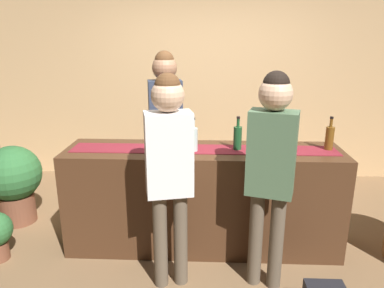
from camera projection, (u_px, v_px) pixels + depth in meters
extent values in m
plane|color=brown|center=(203.00, 243.00, 3.50)|extent=(10.00, 10.00, 0.00)
cube|color=tan|center=(206.00, 73.00, 4.89)|extent=(6.00, 0.12, 2.90)
cube|color=#472B19|center=(203.00, 198.00, 3.36)|extent=(2.49, 0.60, 0.96)
cube|color=maroon|center=(203.00, 149.00, 3.22)|extent=(2.36, 0.28, 0.01)
cylinder|color=brown|center=(329.00, 139.00, 3.18)|extent=(0.07, 0.07, 0.21)
cylinder|color=brown|center=(331.00, 123.00, 3.14)|extent=(0.03, 0.03, 0.08)
cylinder|color=black|center=(332.00, 118.00, 3.12)|extent=(0.03, 0.03, 0.02)
cylinder|color=#B2C6C1|center=(193.00, 140.00, 3.14)|extent=(0.07, 0.07, 0.21)
cylinder|color=#B2C6C1|center=(193.00, 124.00, 3.10)|extent=(0.03, 0.03, 0.08)
cylinder|color=black|center=(193.00, 119.00, 3.08)|extent=(0.03, 0.03, 0.02)
cylinder|color=#194723|center=(238.00, 138.00, 3.18)|extent=(0.07, 0.07, 0.21)
cylinder|color=#194723|center=(238.00, 123.00, 3.14)|extent=(0.03, 0.03, 0.08)
cylinder|color=black|center=(238.00, 117.00, 3.13)|extent=(0.03, 0.03, 0.02)
cylinder|color=silver|center=(178.00, 147.00, 3.30)|extent=(0.06, 0.06, 0.00)
cylinder|color=silver|center=(178.00, 142.00, 3.29)|extent=(0.01, 0.01, 0.07)
cone|color=silver|center=(177.00, 135.00, 3.27)|extent=(0.07, 0.07, 0.06)
cylinder|color=silver|center=(293.00, 149.00, 3.23)|extent=(0.06, 0.06, 0.00)
cylinder|color=silver|center=(293.00, 145.00, 3.22)|extent=(0.01, 0.01, 0.07)
cone|color=silver|center=(294.00, 137.00, 3.20)|extent=(0.07, 0.07, 0.06)
cylinder|color=#26262B|center=(174.00, 179.00, 3.96)|extent=(0.11, 0.11, 0.84)
cylinder|color=#26262B|center=(160.00, 180.00, 3.93)|extent=(0.11, 0.11, 0.84)
cube|color=#2D384C|center=(165.00, 113.00, 3.73)|extent=(0.37, 0.27, 0.66)
sphere|color=#9E7051|center=(165.00, 68.00, 3.60)|extent=(0.25, 0.25, 0.25)
sphere|color=brown|center=(164.00, 61.00, 3.58)|extent=(0.20, 0.20, 0.20)
cylinder|color=brown|center=(256.00, 238.00, 2.84)|extent=(0.11, 0.11, 0.80)
cylinder|color=brown|center=(276.00, 242.00, 2.79)|extent=(0.11, 0.11, 0.80)
cube|color=#4C6B4C|center=(272.00, 154.00, 2.61)|extent=(0.38, 0.29, 0.63)
sphere|color=#DBAD89|center=(276.00, 94.00, 2.49)|extent=(0.24, 0.24, 0.24)
sphere|color=black|center=(276.00, 84.00, 2.47)|extent=(0.19, 0.19, 0.19)
cylinder|color=brown|center=(160.00, 241.00, 2.82)|extent=(0.11, 0.11, 0.79)
cylinder|color=brown|center=(181.00, 239.00, 2.84)|extent=(0.11, 0.11, 0.79)
cube|color=white|center=(169.00, 154.00, 2.63)|extent=(0.38, 0.27, 0.63)
sphere|color=#DBAD89|center=(168.00, 95.00, 2.50)|extent=(0.24, 0.24, 0.24)
sphere|color=brown|center=(168.00, 86.00, 2.48)|extent=(0.18, 0.18, 0.18)
cylinder|color=brown|center=(18.00, 208.00, 3.87)|extent=(0.35, 0.35, 0.31)
sphere|color=#2D6633|center=(13.00, 173.00, 3.76)|extent=(0.58, 0.58, 0.58)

